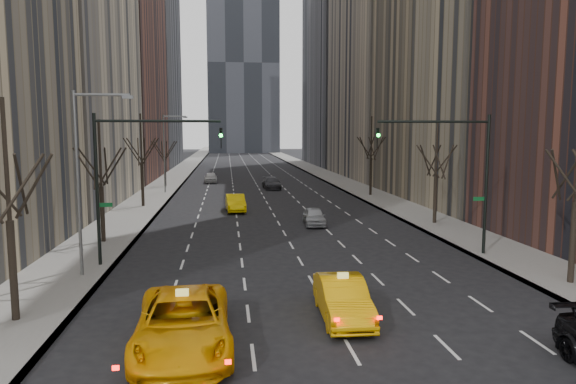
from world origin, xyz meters
name	(u,v)px	position (x,y,z in m)	size (l,w,h in m)	color
ground	(352,352)	(0.00, 0.00, 0.00)	(400.00, 400.00, 0.00)	black
sidewalk_left	(177,175)	(-12.25, 70.00, 0.07)	(4.50, 320.00, 0.15)	slate
sidewalk_right	(323,174)	(12.25, 70.00, 0.07)	(4.50, 320.00, 0.15)	slate
bld_left_far	(108,32)	(-21.50, 66.00, 22.00)	(14.00, 28.00, 44.00)	brown
bld_left_deep	(139,20)	(-21.50, 96.00, 30.00)	(14.00, 30.00, 60.00)	#5C5C60
bld_right_far	(390,16)	(21.50, 64.00, 25.00)	(14.00, 28.00, 50.00)	tan
bld_right_deep	(345,29)	(21.50, 95.00, 29.00)	(14.00, 30.00, 58.00)	#5C5C60
tree_lw_a	(10,222)	(-12.00, 4.00, 3.88)	(3.36, 3.50, 8.28)	black
tree_lw_b	(101,186)	(-12.00, 18.00, 3.72)	(3.36, 3.50, 7.82)	black
tree_lw_c	(142,165)	(-12.00, 34.00, 4.04)	(3.36, 3.50, 8.74)	black
tree_lw_d	(165,160)	(-12.00, 52.00, 3.56)	(3.36, 3.50, 7.36)	black
tree_rw_a	(575,204)	(12.00, 6.00, 3.88)	(3.36, 3.50, 8.28)	black
tree_rw_b	(436,177)	(12.00, 22.00, 3.72)	(3.36, 3.50, 7.82)	black
tree_rw_c	(371,160)	(12.00, 40.00, 4.04)	(3.36, 3.50, 8.74)	black
traffic_mast_left	(129,164)	(-9.11, 12.00, 5.49)	(6.69, 0.39, 8.00)	black
traffic_mast_right	(459,162)	(9.11, 12.00, 5.49)	(6.69, 0.39, 8.00)	black
streetlight_near	(85,164)	(-10.84, 10.00, 5.62)	(2.83, 0.22, 9.00)	slate
streetlight_far	(167,145)	(-10.84, 45.00, 5.62)	(2.83, 0.22, 9.00)	slate
taxi_suv	(183,323)	(-5.51, 0.81, 0.93)	(3.08, 6.67, 1.85)	#F5A405
taxi_sedan	(343,298)	(0.36, 3.02, 0.80)	(1.69, 4.85, 1.60)	#E7A004
silver_sedan_ahead	(314,216)	(2.67, 22.96, 0.67)	(1.59, 3.95, 1.35)	#B0B3B8
far_taxi	(235,203)	(-3.28, 30.61, 0.77)	(1.63, 4.66, 1.54)	yellow
far_suv_grey	(271,183)	(1.57, 48.64, 0.72)	(2.02, 4.97, 1.44)	#333338
far_car_white	(211,178)	(-6.30, 57.47, 0.73)	(1.73, 4.30, 1.47)	silver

